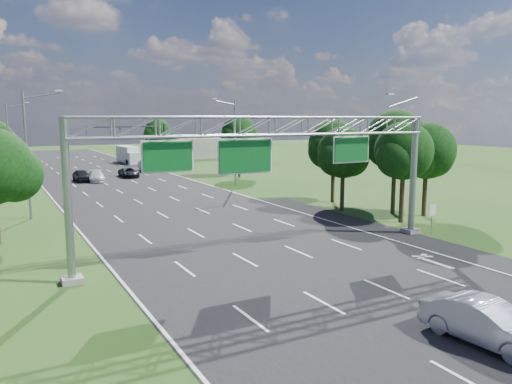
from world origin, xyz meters
TOP-DOWN VIEW (x-y plane):
  - ground at (0.00, 30.00)m, footprint 220.00×220.00m
  - road at (0.00, 30.00)m, footprint 18.00×180.00m
  - road_flare at (10.20, 14.00)m, footprint 3.00×30.00m
  - sign_gantry at (0.33, 12.00)m, footprint 23.50×1.00m
  - regulatory_sign at (12.40, 10.98)m, footprint 0.60×0.08m
  - traffic_signal at (7.48, 65.00)m, footprint 12.21×0.24m
  - streetlight_l_near at (-11.30, 30.00)m, footprint 2.97×0.22m
  - streetlight_l_far at (-11.30, 65.00)m, footprint 2.97×0.22m
  - streetlight_r_mid at (11.30, 40.00)m, footprint 2.97×0.22m
  - tree_cluster_right at (14.80, 19.19)m, footprint 9.91×14.60m
  - tree_verge_rd at (16.08, 48.04)m, footprint 5.76×4.80m
  - tree_verge_re at (14.08, 78.04)m, footprint 5.76×4.80m
  - building_right at (24.00, 82.00)m, footprint 12.00×9.00m
  - silver_sedan at (0.96, -1.99)m, footprint 2.13×4.88m
  - car_queue_a at (-2.27, 51.83)m, footprint 2.45×4.77m
  - car_queue_b at (2.49, 54.46)m, footprint 2.21×4.61m
  - car_queue_c at (-3.89, 52.64)m, footprint 2.01×4.48m
  - car_queue_d at (6.93, 60.43)m, footprint 2.05×5.09m
  - box_truck at (7.88, 75.70)m, footprint 2.95×8.04m

SIDE VIEW (x-z plane):
  - ground at x=0.00m, z-range 0.00..0.00m
  - road at x=0.00m, z-range -0.01..0.01m
  - road_flare at x=10.20m, z-range -0.01..0.01m
  - car_queue_b at x=2.49m, z-range 0.00..1.27m
  - car_queue_a at x=-2.27m, z-range 0.00..1.33m
  - car_queue_c at x=-3.89m, z-range 0.00..1.50m
  - silver_sedan at x=0.96m, z-range 0.00..1.56m
  - car_queue_d at x=6.93m, z-range 0.00..1.65m
  - box_truck at x=7.88m, z-range -0.06..2.90m
  - regulatory_sign at x=12.40m, z-range 0.46..2.56m
  - building_right at x=24.00m, z-range 0.00..4.00m
  - traffic_signal at x=7.48m, z-range 1.67..8.67m
  - tree_verge_re at x=14.08m, z-range 1.28..9.12m
  - tree_cluster_right at x=14.80m, z-range 0.97..9.65m
  - streetlight_l_near at x=-11.30m, z-range 0.50..10.66m
  - streetlight_l_far at x=-11.30m, z-range 0.50..10.66m
  - streetlight_r_mid at x=11.30m, z-range 0.50..10.66m
  - tree_verge_rd at x=16.08m, z-range 1.49..9.77m
  - sign_gantry at x=0.33m, z-range 2.11..11.67m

